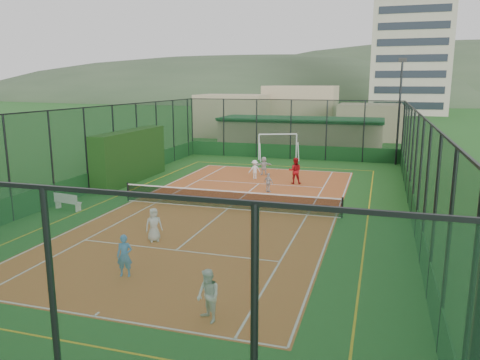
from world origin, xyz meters
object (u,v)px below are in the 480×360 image
object	(u,v)px
floodlight_ne	(399,112)
clubhouse	(300,134)
child_near_right	(208,296)
coach	(295,171)
white_bench	(68,201)
child_near_left	(154,225)
child_far_back	(264,166)
apartment_tower	(411,39)
child_far_left	(255,170)
child_far_right	(268,183)
child_near_mid	(125,256)
futsal_goal_far	(278,147)

from	to	relation	value
floodlight_ne	clubhouse	bearing A→B (deg)	147.88
child_near_right	coach	distance (m)	18.33
white_bench	child_near_right	world-z (taller)	child_near_right
white_bench	child_near_left	xyz separation A→B (m)	(6.49, -3.12, 0.26)
floodlight_ne	child_far_back	size ratio (longest dim) A/B	6.39
floodlight_ne	apartment_tower	xyz separation A→B (m)	(3.40, 65.40, 10.88)
child_far_left	clubhouse	bearing A→B (deg)	-125.51
clubhouse	child_near_left	xyz separation A→B (m)	(-1.31, -27.65, -0.87)
clubhouse	child_far_back	size ratio (longest dim) A/B	11.78
floodlight_ne	child_far_right	distance (m)	14.86
child_near_left	child_far_left	world-z (taller)	child_near_left
child_near_mid	child_far_back	distance (m)	18.54
white_bench	apartment_tower	bearing A→B (deg)	86.27
child_near_mid	child_far_right	distance (m)	13.51
child_near_right	child_far_right	world-z (taller)	child_near_right
child_near_right	coach	size ratio (longest dim) A/B	0.88
clubhouse	futsal_goal_far	xyz separation A→B (m)	(-0.97, -5.61, -0.50)
floodlight_ne	child_near_left	world-z (taller)	floodlight_ne
child_near_mid	child_far_back	bearing A→B (deg)	73.07
apartment_tower	coach	size ratio (longest dim) A/B	17.78
futsal_goal_far	floodlight_ne	bearing A→B (deg)	-20.20
floodlight_ne	child_near_right	size ratio (longest dim) A/B	5.58
white_bench	child_far_back	xyz separation A→B (m)	(7.37, 11.92, 0.21)
child_near_right	apartment_tower	bearing A→B (deg)	122.84
futsal_goal_far	child_near_left	bearing A→B (deg)	-112.33
child_far_back	coach	xyz separation A→B (m)	(2.63, -2.28, 0.20)
floodlight_ne	clubhouse	world-z (taller)	floodlight_ne
clubhouse	child_near_right	size ratio (longest dim) A/B	10.28
child_near_mid	white_bench	bearing A→B (deg)	121.00
white_bench	futsal_goal_far	bearing A→B (deg)	79.61
clubhouse	white_bench	bearing A→B (deg)	-107.64
floodlight_ne	child_near_left	bearing A→B (deg)	-114.01
child_near_mid	futsal_goal_far	bearing A→B (deg)	74.43
floodlight_ne	child_far_right	world-z (taller)	floodlight_ne
futsal_goal_far	child_near_mid	bearing A→B (deg)	-110.63
coach	floodlight_ne	bearing A→B (deg)	-131.94
child_near_mid	child_near_right	world-z (taller)	child_near_right
clubhouse	child_near_right	world-z (taller)	clubhouse
child_far_right	coach	distance (m)	3.06
child_far_back	child_far_right	bearing A→B (deg)	78.45
apartment_tower	child_near_left	size ratio (longest dim) A/B	21.57
clubhouse	child_near_right	distance (m)	33.36
child_near_right	child_far_right	bearing A→B (deg)	135.71
child_near_left	clubhouse	bearing A→B (deg)	50.55
child_near_right	futsal_goal_far	bearing A→B (deg)	136.77
white_bench	coach	xyz separation A→B (m)	(10.00, 9.64, 0.41)
floodlight_ne	clubhouse	xyz separation A→B (m)	(-8.60, 5.40, -2.55)
apartment_tower	white_bench	xyz separation A→B (m)	(-19.80, -84.52, -14.56)
floodlight_ne	clubhouse	distance (m)	10.47
apartment_tower	child_near_mid	world-z (taller)	apartment_tower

